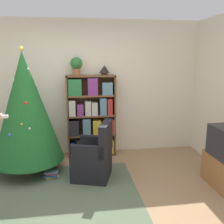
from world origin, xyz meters
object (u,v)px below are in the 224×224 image
Objects in this scene: bookshelf at (91,117)px; table_lamp at (104,70)px; christmas_tree at (26,108)px; armchair at (94,159)px; potted_plant at (76,65)px.

bookshelf is 0.95m from table_lamp.
christmas_tree is at bearing -151.70° from bookshelf.
armchair is 1.69m from table_lamp.
table_lamp is (0.26, 0.01, 0.91)m from bookshelf.
table_lamp is at bearing 0.00° from potted_plant.
table_lamp reaches higher than bookshelf.
potted_plant is at bearing 35.63° from christmas_tree.
bookshelf is at bearing -177.90° from table_lamp.
armchair is (1.07, -0.39, -0.78)m from christmas_tree.
potted_plant is at bearing 180.00° from table_lamp.
potted_plant is at bearing -149.04° from armchair.
table_lamp is at bearing -178.49° from armchair.
armchair is 2.80× the size of potted_plant.
bookshelf is 0.76× the size of christmas_tree.
christmas_tree is 10.29× the size of table_lamp.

